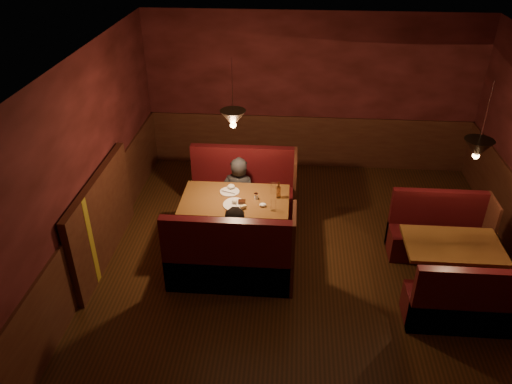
# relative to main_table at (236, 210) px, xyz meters

# --- Properties ---
(room) EXTENTS (6.02, 7.02, 2.92)m
(room) POSITION_rel_main_table_xyz_m (0.79, -0.74, 0.42)
(room) COLOR #33200E
(room) RESTS_ON ground
(main_table) EXTENTS (1.54, 0.93, 1.08)m
(main_table) POSITION_rel_main_table_xyz_m (0.00, 0.00, 0.00)
(main_table) COLOR brown
(main_table) RESTS_ON ground
(main_bench_far) EXTENTS (1.69, 0.60, 1.15)m
(main_bench_far) POSITION_rel_main_table_xyz_m (0.02, 0.87, -0.27)
(main_bench_far) COLOR #460A0C
(main_bench_far) RESTS_ON ground
(main_bench_near) EXTENTS (1.69, 0.60, 1.15)m
(main_bench_near) POSITION_rel_main_table_xyz_m (0.02, -0.87, -0.27)
(main_bench_near) COLOR #460A0C
(main_bench_near) RESTS_ON ground
(second_table) EXTENTS (1.23, 0.79, 0.69)m
(second_table) POSITION_rel_main_table_xyz_m (2.89, -0.67, -0.12)
(second_table) COLOR brown
(second_table) RESTS_ON ground
(second_bench_far) EXTENTS (1.36, 0.51, 0.97)m
(second_bench_far) POSITION_rel_main_table_xyz_m (2.92, 0.07, -0.32)
(second_bench_far) COLOR #460A0C
(second_bench_far) RESTS_ON ground
(second_bench_near) EXTENTS (1.36, 0.51, 0.97)m
(second_bench_near) POSITION_rel_main_table_xyz_m (2.92, -1.40, -0.32)
(second_bench_near) COLOR #460A0C
(second_bench_near) RESTS_ON ground
(diner_a) EXTENTS (0.60, 0.44, 1.52)m
(diner_a) POSITION_rel_main_table_xyz_m (-0.03, 0.62, 0.12)
(diner_a) COLOR black
(diner_a) RESTS_ON ground
(diner_b) EXTENTS (0.84, 0.75, 1.42)m
(diner_b) POSITION_rel_main_table_xyz_m (0.10, -0.67, 0.08)
(diner_b) COLOR black
(diner_b) RESTS_ON ground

